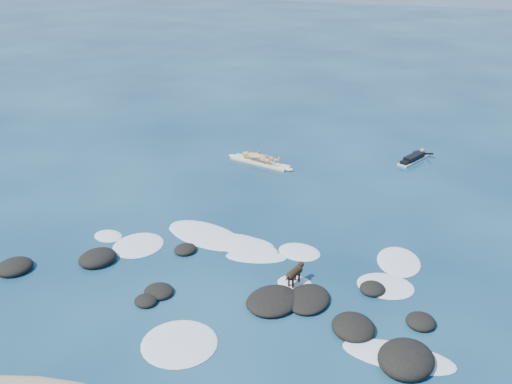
% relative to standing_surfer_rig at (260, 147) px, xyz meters
% --- Properties ---
extents(ground, '(160.00, 160.00, 0.00)m').
position_rel_standing_surfer_rig_xyz_m(ground, '(2.58, -8.98, -0.81)').
color(ground, '#0A2642').
rests_on(ground, ground).
extents(reef_rocks, '(13.82, 5.18, 0.60)m').
position_rel_standing_surfer_rig_xyz_m(reef_rocks, '(4.59, -10.62, -0.70)').
color(reef_rocks, black).
rests_on(reef_rocks, ground).
extents(breaking_foam, '(12.77, 8.68, 0.12)m').
position_rel_standing_surfer_rig_xyz_m(breaking_foam, '(3.11, -8.55, -0.80)').
color(breaking_foam, white).
rests_on(breaking_foam, ground).
extents(standing_surfer_rig, '(3.59, 1.19, 2.05)m').
position_rel_standing_surfer_rig_xyz_m(standing_surfer_rig, '(0.00, 0.00, 0.00)').
color(standing_surfer_rig, '#F4EDC3').
rests_on(standing_surfer_rig, ground).
extents(paddling_surfer_rig, '(1.46, 2.40, 0.42)m').
position_rel_standing_surfer_rig_xyz_m(paddling_surfer_rig, '(6.67, 3.12, -0.66)').
color(paddling_surfer_rig, silver).
rests_on(paddling_surfer_rig, ground).
extents(dog, '(0.41, 1.05, 0.67)m').
position_rel_standing_surfer_rig_xyz_m(dog, '(4.82, -9.10, -0.36)').
color(dog, black).
rests_on(dog, ground).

